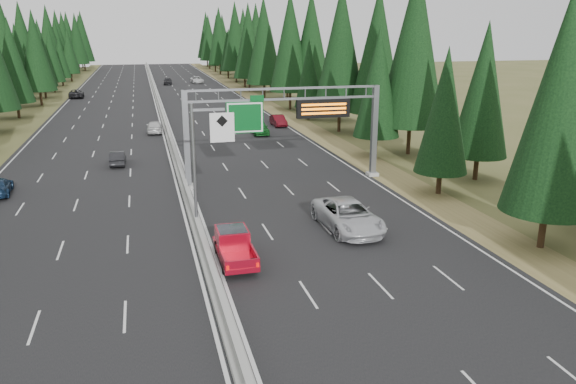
# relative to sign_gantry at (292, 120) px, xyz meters

# --- Properties ---
(road) EXTENTS (32.00, 260.00, 0.08)m
(road) POSITION_rel_sign_gantry_xyz_m (-8.92, 45.12, -5.23)
(road) COLOR black
(road) RESTS_ON ground
(shoulder_right) EXTENTS (3.60, 260.00, 0.06)m
(shoulder_right) POSITION_rel_sign_gantry_xyz_m (8.88, 45.12, -5.24)
(shoulder_right) COLOR olive
(shoulder_right) RESTS_ON ground
(shoulder_left) EXTENTS (3.60, 260.00, 0.06)m
(shoulder_left) POSITION_rel_sign_gantry_xyz_m (-26.72, 45.12, -5.24)
(shoulder_left) COLOR #505427
(shoulder_left) RESTS_ON ground
(median_barrier) EXTENTS (0.70, 260.00, 0.85)m
(median_barrier) POSITION_rel_sign_gantry_xyz_m (-8.92, 45.12, -4.85)
(median_barrier) COLOR gray
(median_barrier) RESTS_ON road
(sign_gantry) EXTENTS (16.75, 0.98, 7.80)m
(sign_gantry) POSITION_rel_sign_gantry_xyz_m (0.00, 0.00, 0.00)
(sign_gantry) COLOR slate
(sign_gantry) RESTS_ON road
(hov_sign_pole) EXTENTS (2.80, 0.50, 8.00)m
(hov_sign_pole) POSITION_rel_sign_gantry_xyz_m (-8.33, -9.92, -0.54)
(hov_sign_pole) COLOR slate
(hov_sign_pole) RESTS_ON road
(tree_row_right) EXTENTS (12.10, 247.30, 18.88)m
(tree_row_right) POSITION_rel_sign_gantry_xyz_m (13.10, 46.31, 4.35)
(tree_row_right) COLOR black
(tree_row_right) RESTS_ON ground
(silver_minivan) EXTENTS (3.28, 6.69, 1.83)m
(silver_minivan) POSITION_rel_sign_gantry_xyz_m (0.39, -12.21, -4.27)
(silver_minivan) COLOR #BCBDC1
(silver_minivan) RESTS_ON road
(red_pickup) EXTENTS (1.80, 5.04, 1.64)m
(red_pickup) POSITION_rel_sign_gantry_xyz_m (-7.42, -15.14, -4.28)
(red_pickup) COLOR black
(red_pickup) RESTS_ON road
(car_ahead_green) EXTENTS (2.00, 4.74, 1.60)m
(car_ahead_green) POSITION_rel_sign_gantry_xyz_m (1.93, 22.54, -4.39)
(car_ahead_green) COLOR #166421
(car_ahead_green) RESTS_ON road
(car_ahead_dkred) EXTENTS (1.53, 4.35, 1.43)m
(car_ahead_dkred) POSITION_rel_sign_gantry_xyz_m (5.58, 27.79, -4.47)
(car_ahead_dkred) COLOR #4F0B13
(car_ahead_dkred) RESTS_ON road
(car_ahead_dkgrey) EXTENTS (2.17, 5.12, 1.47)m
(car_ahead_dkgrey) POSITION_rel_sign_gantry_xyz_m (2.21, 33.13, -4.45)
(car_ahead_dkgrey) COLOR black
(car_ahead_dkgrey) RESTS_ON road
(car_ahead_white) EXTENTS (2.93, 5.64, 1.52)m
(car_ahead_white) POSITION_rel_sign_gantry_xyz_m (1.46, 93.08, -4.43)
(car_ahead_white) COLOR silver
(car_ahead_white) RESTS_ON road
(car_ahead_far) EXTENTS (2.14, 4.83, 1.62)m
(car_ahead_far) POSITION_rel_sign_gantry_xyz_m (-5.48, 90.97, -4.38)
(car_ahead_far) COLOR black
(car_ahead_far) RESTS_ON road
(car_onc_near) EXTENTS (1.44, 3.95, 1.29)m
(car_onc_near) POSITION_rel_sign_gantry_xyz_m (-14.29, 10.02, -4.54)
(car_onc_near) COLOR black
(car_onc_near) RESTS_ON road
(car_onc_white) EXTENTS (2.01, 4.61, 1.55)m
(car_onc_white) POSITION_rel_sign_gantry_xyz_m (-10.42, 26.44, -4.41)
(car_onc_white) COLOR silver
(car_onc_white) RESTS_ON road
(car_onc_far) EXTENTS (2.90, 5.77, 1.57)m
(car_onc_far) POSITION_rel_sign_gantry_xyz_m (-23.42, 68.37, -4.40)
(car_onc_far) COLOR black
(car_onc_far) RESTS_ON road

